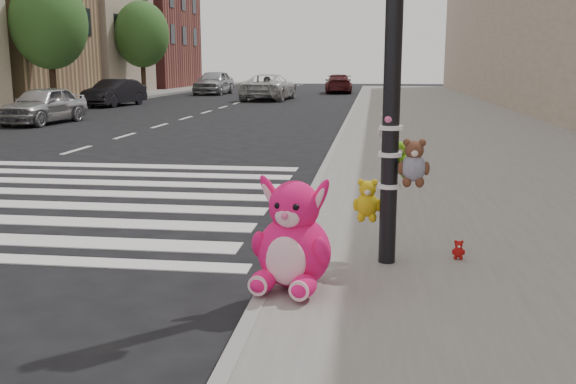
% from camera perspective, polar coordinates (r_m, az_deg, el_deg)
% --- Properties ---
extents(ground, '(120.00, 120.00, 0.00)m').
position_cam_1_polar(ground, '(5.28, -21.12, -12.00)').
color(ground, black).
rests_on(ground, ground).
extents(sidewalk_near, '(7.00, 80.00, 0.14)m').
position_cam_1_polar(sidewalk_near, '(14.58, 17.67, 3.16)').
color(sidewalk_near, slate).
rests_on(sidewalk_near, ground).
extents(curb_edge, '(0.12, 80.00, 0.15)m').
position_cam_1_polar(curb_edge, '(14.38, 3.99, 3.57)').
color(curb_edge, gray).
rests_on(curb_edge, ground).
extents(bld_far_c, '(6.00, 8.00, 8.00)m').
position_cam_1_polar(bld_far_c, '(35.20, -23.77, 13.70)').
color(bld_far_c, tan).
rests_on(bld_far_c, ground).
extents(bld_far_d, '(6.00, 8.00, 10.00)m').
position_cam_1_polar(bld_far_d, '(43.23, -17.54, 14.86)').
color(bld_far_d, tan).
rests_on(bld_far_d, ground).
extents(bld_far_e, '(6.00, 10.00, 9.00)m').
position_cam_1_polar(bld_far_e, '(53.38, -12.41, 13.82)').
color(bld_far_e, brown).
rests_on(bld_far_e, ground).
extents(signal_pole, '(0.72, 0.49, 4.00)m').
position_cam_1_polar(signal_pole, '(6.04, 9.35, 8.56)').
color(signal_pole, black).
rests_on(signal_pole, sidewalk_near).
extents(tree_far_b, '(3.20, 3.20, 5.44)m').
position_cam_1_polar(tree_far_b, '(29.60, -20.47, 13.86)').
color(tree_far_b, '#382619').
rests_on(tree_far_b, sidewalk_far).
extents(tree_far_c, '(3.20, 3.20, 5.44)m').
position_cam_1_polar(tree_far_c, '(39.67, -12.87, 13.49)').
color(tree_far_c, '#382619').
rests_on(tree_far_c, sidewalk_far).
extents(pink_bunny, '(0.73, 0.82, 0.98)m').
position_cam_1_polar(pink_bunny, '(5.42, 0.45, -4.52)').
color(pink_bunny, '#FF156E').
rests_on(pink_bunny, sidewalk_near).
extents(red_teddy, '(0.13, 0.09, 0.19)m').
position_cam_1_polar(red_teddy, '(6.50, 14.91, -4.98)').
color(red_teddy, '#A41110').
rests_on(red_teddy, sidewalk_near).
extents(car_silver_far, '(1.85, 3.82, 1.26)m').
position_cam_1_polar(car_silver_far, '(23.33, -20.95, 7.24)').
color(car_silver_far, '#A6A7AB').
rests_on(car_silver_far, ground).
extents(car_dark_far, '(1.95, 4.00, 1.26)m').
position_cam_1_polar(car_dark_far, '(31.88, -15.16, 8.52)').
color(car_dark_far, black).
rests_on(car_dark_far, ground).
extents(car_white_near, '(2.67, 5.23, 1.41)m').
position_cam_1_polar(car_white_near, '(35.83, -1.70, 9.31)').
color(car_white_near, silver).
rests_on(car_white_near, ground).
extents(car_maroon_near, '(2.11, 4.47, 1.26)m').
position_cam_1_polar(car_maroon_near, '(44.08, 4.49, 9.57)').
color(car_maroon_near, '#4F161A').
rests_on(car_maroon_near, ground).
extents(car_silver_deep, '(2.01, 4.63, 1.55)m').
position_cam_1_polar(car_silver_deep, '(42.55, -6.60, 9.67)').
color(car_silver_deep, '#A5A6AA').
rests_on(car_silver_deep, ground).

